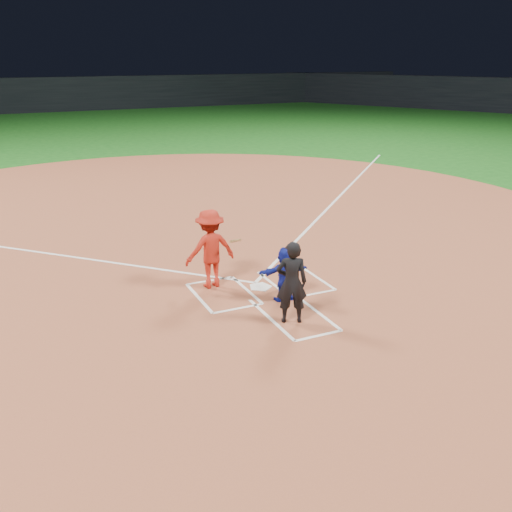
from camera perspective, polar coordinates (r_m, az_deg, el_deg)
name	(u,v)px	position (r m, az deg, el deg)	size (l,w,h in m)	color
ground	(260,288)	(14.00, 0.43, -3.18)	(120.00, 120.00, 0.00)	#134D15
home_plate_dirt	(185,224)	(19.29, -7.15, 3.18)	(28.00, 28.00, 0.01)	brown
stadium_wall_far	(48,95)	(60.05, -20.07, 14.92)	(80.00, 1.20, 3.20)	black
home_plate	(260,287)	(14.00, 0.43, -3.10)	(0.60, 0.60, 0.02)	white
catcher	(285,274)	(13.09, 2.91, -1.81)	(1.19, 0.38, 1.28)	#121C95
umpire	(292,282)	(11.95, 3.59, -2.65)	(0.66, 0.43, 1.80)	black
chalk_markings	(191,230)	(18.64, -6.47, 2.65)	(28.35, 17.32, 0.01)	white
batter_at_plate	(210,249)	(13.77, -4.59, 0.72)	(1.52, 0.88, 1.94)	#AC2013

